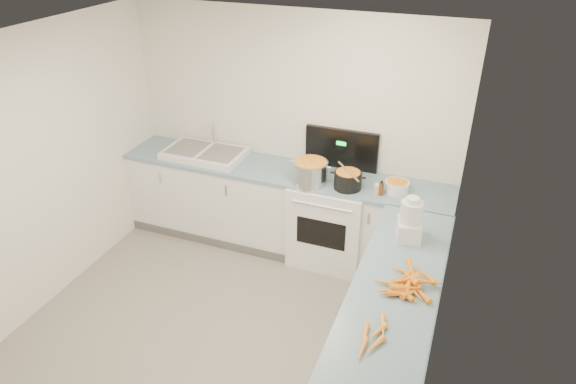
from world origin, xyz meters
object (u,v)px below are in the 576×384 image
(sink, at_px, (205,153))
(food_processor, at_px, (410,221))
(black_pot, at_px, (348,181))
(spice_jar, at_px, (377,190))
(mixing_bowl, at_px, (397,187))
(steel_pot, at_px, (310,173))
(stove, at_px, (331,219))
(extract_bottle, at_px, (381,189))

(sink, relative_size, food_processor, 2.25)
(black_pot, bearing_deg, sink, 175.23)
(spice_jar, xyz_separation_m, food_processor, (0.40, -0.63, 0.12))
(spice_jar, bearing_deg, mixing_bowl, 35.25)
(steel_pot, distance_m, black_pot, 0.37)
(stove, distance_m, steel_pot, 0.62)
(steel_pot, bearing_deg, mixing_bowl, 8.49)
(black_pot, xyz_separation_m, mixing_bowl, (0.46, 0.10, -0.02))
(sink, distance_m, black_pot, 1.64)
(mixing_bowl, bearing_deg, steel_pot, -171.51)
(stove, height_order, extract_bottle, stove)
(black_pot, height_order, extract_bottle, black_pot)
(extract_bottle, height_order, food_processor, food_processor)
(sink, distance_m, steel_pot, 1.28)
(stove, relative_size, mixing_bowl, 5.95)
(stove, relative_size, extract_bottle, 10.90)
(mixing_bowl, height_order, food_processor, food_processor)
(steel_pot, height_order, mixing_bowl, steel_pot)
(sink, relative_size, mixing_bowl, 3.76)
(stove, xyz_separation_m, black_pot, (0.18, -0.12, 0.54))
(mixing_bowl, relative_size, extract_bottle, 1.83)
(mixing_bowl, height_order, extract_bottle, extract_bottle)
(steel_pot, relative_size, food_processor, 0.89)
(stove, xyz_separation_m, sink, (-1.45, 0.02, 0.50))
(steel_pot, xyz_separation_m, food_processor, (1.06, -0.63, 0.06))
(steel_pot, relative_size, spice_jar, 3.69)
(sink, height_order, food_processor, food_processor)
(extract_bottle, bearing_deg, black_pot, 177.11)
(stove, height_order, spice_jar, stove)
(spice_jar, bearing_deg, black_pot, 176.30)
(spice_jar, bearing_deg, steel_pot, -179.47)
(mixing_bowl, xyz_separation_m, food_processor, (0.23, -0.75, 0.11))
(extract_bottle, relative_size, spice_jar, 1.35)
(sink, height_order, mixing_bowl, sink)
(mixing_bowl, bearing_deg, black_pot, -167.81)
(stove, bearing_deg, sink, 179.38)
(extract_bottle, bearing_deg, food_processor, -60.43)
(spice_jar, height_order, food_processor, food_processor)
(stove, distance_m, food_processor, 1.32)
(stove, relative_size, black_pot, 5.13)
(stove, distance_m, mixing_bowl, 0.82)
(stove, bearing_deg, extract_bottle, -14.97)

